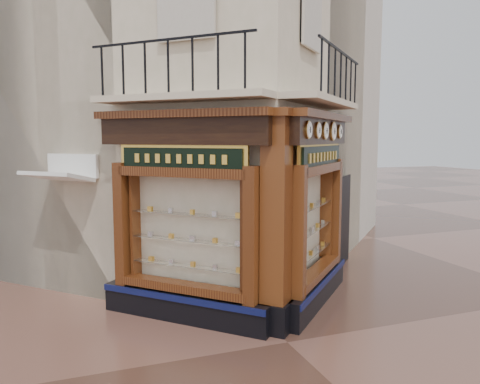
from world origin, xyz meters
name	(u,v)px	position (x,y,z in m)	size (l,w,h in m)	color
ground	(287,342)	(0.00, 0.00, 0.00)	(80.00, 80.00, 0.00)	#482C22
main_building	(193,47)	(0.00, 6.16, 6.00)	(8.00, 8.00, 12.00)	beige
neighbour_left	(96,73)	(-2.47, 8.63, 5.50)	(8.00, 8.00, 11.00)	beige
neighbour_right	(244,80)	(2.47, 8.63, 5.50)	(8.00, 8.00, 11.00)	beige
shopfront_left	(184,218)	(-1.41, 1.57, 1.98)	(2.86, 2.86, 3.98)	black
shopfront_right	(316,211)	(1.41, 1.57, 1.98)	(2.86, 2.86, 3.98)	black
corner_pilaster	(276,225)	(0.00, 0.50, 1.95)	(0.85, 0.85, 3.98)	black
balcony	(256,99)	(0.00, 1.49, 4.22)	(5.94, 2.97, 1.03)	beige
clock_a	(308,130)	(0.61, 0.51, 3.62)	(0.26, 0.26, 0.32)	gold
clock_b	(318,130)	(1.06, 0.96, 3.62)	(0.26, 0.26, 0.31)	gold
clock_c	(325,131)	(1.44, 1.34, 3.62)	(0.28, 0.28, 0.35)	gold
clock_d	(333,131)	(1.91, 1.80, 3.62)	(0.32, 0.32, 0.40)	gold
clock_e	(340,132)	(2.35, 2.24, 3.62)	(0.26, 0.26, 0.31)	gold
awning	(63,302)	(-3.63, 3.42, 0.00)	(1.36, 0.82, 0.08)	white
signboard_left	(181,159)	(-1.46, 1.51, 3.10)	(1.95, 1.95, 0.52)	#ECB545
signboard_right	(321,156)	(1.46, 1.51, 3.10)	(2.11, 2.11, 0.57)	#ECB545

